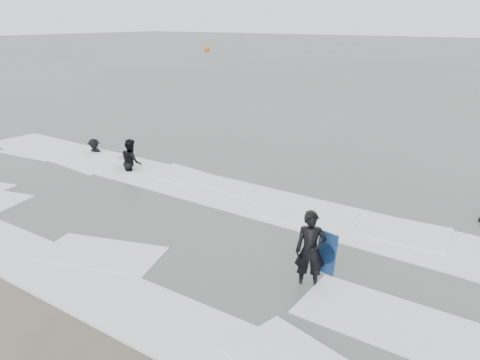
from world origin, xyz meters
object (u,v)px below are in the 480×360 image
Objects in this scene: surfer_centre at (308,287)px; surfer_wading at (132,171)px; surfer_breaker at (95,154)px; buoy at (207,49)px.

surfer_wading is at bearing 132.62° from surfer_centre.
surfer_centre is 10.47m from surfer_wading.
surfer_centre reaches higher than surfer_breaker.
surfer_centre is at bearing -29.66° from surfer_breaker.
buoy reaches higher than surfer_wading.
surfer_centre reaches higher than surfer_wading.
buoy is (-39.42, 56.81, 0.42)m from surfer_breaker.
buoy reaches higher than surfer_centre.
buoy is at bearing 103.45° from surfer_centre.
buoy reaches higher than surfer_breaker.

